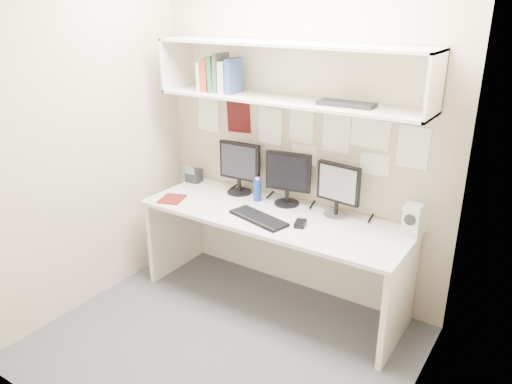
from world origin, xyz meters
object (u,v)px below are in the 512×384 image
Objects in this scene: keyboard at (259,218)px; speaker at (412,220)px; maroon_notebook at (172,199)px; monitor_right at (338,187)px; desk_phone at (194,175)px; desk at (273,258)px; monitor_center at (288,176)px; monitor_left at (240,165)px.

keyboard is 1.04m from speaker.
maroon_notebook is at bearing -161.50° from keyboard.
monitor_right is 2.68× the size of desk_phone.
desk is 4.92× the size of monitor_center.
maroon_notebook is (-0.77, -0.05, -0.01)m from keyboard.
monitor_right is 0.56m from speaker.
keyboard is at bearing -132.06° from monitor_right.
desk_phone is at bearing 169.76° from monitor_center.
desk is at bearing 91.20° from keyboard.
desk is 0.78m from monitor_left.
monitor_left is 0.60m from keyboard.
desk_phone is (-1.33, -0.00, -0.16)m from monitor_right.
monitor_center is 1.05× the size of monitor_right.
speaker reaches higher than maroon_notebook.
desk is 0.63m from monitor_center.
monitor_center reaches higher than monitor_right.
speaker is (1.40, -0.03, -0.12)m from monitor_left.
monitor_center is 2.81× the size of desk_phone.
keyboard is at bearing -44.40° from monitor_left.
monitor_left reaches higher than speaker.
desk is at bearing -169.69° from speaker.
monitor_center is 0.96m from speaker.
monitor_left is 0.59m from maroon_notebook.
keyboard is 3.19× the size of desk_phone.
monitor_center is at bearing -5.54° from desk_phone.
desk is 1.05m from desk_phone.
maroon_notebook is at bearing -166.24° from desk.
monitor_right is 1.33m from desk_phone.
desk_phone is at bearing 178.05° from speaker.
speaker is (0.96, -0.03, -0.12)m from monitor_center.
speaker is at bearing -12.16° from monitor_center.
speaker is at bearing 34.21° from keyboard.
monitor_left is at bearing 153.53° from keyboard.
desk is at bearing -4.72° from maroon_notebook.
monitor_right is at bearing 175.78° from speaker.
monitor_center is (-0.02, 0.22, 0.59)m from desk.
maroon_notebook is (-0.79, -0.42, -0.22)m from monitor_center.
monitor_right is (0.41, 0.00, -0.01)m from monitor_center.
speaker is 1.80m from maroon_notebook.
monitor_center is 1.97× the size of maroon_notebook.
monitor_right is at bearing 0.67° from maroon_notebook.
desk is 1.07m from speaker.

